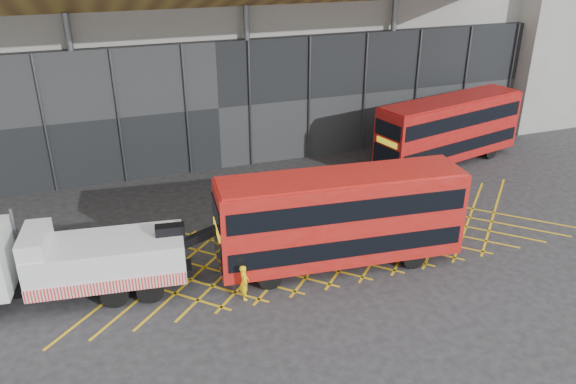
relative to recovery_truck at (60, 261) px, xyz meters
name	(u,v)px	position (x,y,z in m)	size (l,w,h in m)	color
ground_plane	(238,261)	(7.50, 0.30, -1.77)	(120.00, 120.00, 0.00)	#252528
road_markings	(333,243)	(12.30, 0.30, -1.77)	(26.36, 7.16, 0.01)	yellow
construction_building	(189,11)	(9.42, 18.70, 7.21)	(55.00, 23.97, 18.00)	gray
recovery_truck	(60,261)	(0.00, 0.00, 0.00)	(11.07, 3.81, 3.83)	black
bus_towed	(340,216)	(11.75, -1.51, 0.70)	(11.13, 3.63, 4.45)	#AD140F
bus_second	(449,128)	(23.61, 7.47, 0.65)	(10.98, 4.85, 4.36)	#9E0F0C
worker	(244,282)	(6.98, -2.60, -0.99)	(0.57, 0.38, 1.57)	yellow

